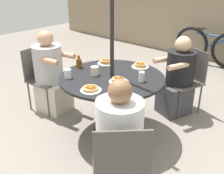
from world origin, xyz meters
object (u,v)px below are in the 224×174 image
at_px(bicycle, 210,47).
at_px(patio_chair_south, 187,77).
at_px(syrup_bottle, 79,63).
at_px(patio_chair_north, 42,74).
at_px(patio_chair_east, 121,162).
at_px(drinking_glass_a, 141,77).
at_px(patio_table, 112,86).
at_px(pancake_plate_c, 140,66).
at_px(drinking_glass_b, 68,74).
at_px(diner_south, 178,80).
at_px(pancake_plate_b, 106,62).
at_px(coffee_cup, 95,71).
at_px(pancake_plate_d, 91,90).
at_px(pancake_plate_a, 119,81).
at_px(diner_east, 119,147).
at_px(diner_north, 51,76).

bearing_deg(bicycle, patio_chair_south, -76.32).
bearing_deg(syrup_bottle, patio_chair_north, -169.94).
bearing_deg(patio_chair_east, drinking_glass_a, 73.05).
relative_size(patio_table, bicycle, 0.78).
distance_m(patio_chair_north, bicycle, 3.54).
height_order(pancake_plate_c, drinking_glass_b, drinking_glass_b).
xyz_separation_m(patio_chair_south, pancake_plate_c, (-0.34, -0.67, 0.26)).
relative_size(patio_chair_east, drinking_glass_b, 8.45).
height_order(diner_south, pancake_plate_b, diner_south).
distance_m(pancake_plate_c, syrup_bottle, 0.76).
relative_size(patio_chair_south, coffee_cup, 8.48).
relative_size(patio_chair_north, pancake_plate_d, 4.09).
bearing_deg(bicycle, patio_table, -88.45).
height_order(diner_south, drinking_glass_a, diner_south).
relative_size(diner_south, syrup_bottle, 6.95).
height_order(pancake_plate_a, coffee_cup, coffee_cup).
relative_size(patio_table, patio_chair_east, 1.38).
bearing_deg(drinking_glass_a, diner_east, -65.29).
bearing_deg(drinking_glass_a, syrup_bottle, -169.54).
height_order(patio_chair_south, drinking_glass_b, patio_chair_south).
relative_size(diner_south, pancake_plate_a, 5.07).
height_order(coffee_cup, bicycle, coffee_cup).
distance_m(patio_chair_south, pancake_plate_a, 1.26).
bearing_deg(pancake_plate_c, pancake_plate_b, -155.13).
bearing_deg(pancake_plate_b, patio_chair_east, -43.07).
xyz_separation_m(patio_chair_north, diner_north, (0.17, 0.03, 0.01)).
height_order(pancake_plate_a, drinking_glass_b, drinking_glass_b).
relative_size(pancake_plate_d, syrup_bottle, 1.37).
height_order(patio_table, patio_chair_south, patio_chair_south).
height_order(diner_north, pancake_plate_a, diner_north).
bearing_deg(patio_chair_south, syrup_bottle, 72.03).
bearing_deg(patio_chair_south, diner_south, 90.00).
relative_size(diner_north, pancake_plate_d, 5.34).
relative_size(syrup_bottle, coffee_cup, 1.51).
relative_size(pancake_plate_c, drinking_glass_b, 2.07).
bearing_deg(diner_north, syrup_bottle, 92.51).
relative_size(pancake_plate_c, pancake_plate_d, 1.00).
height_order(pancake_plate_d, drinking_glass_b, drinking_glass_b).
xyz_separation_m(pancake_plate_d, drinking_glass_a, (0.23, 0.54, 0.04)).
bearing_deg(patio_table, patio_chair_north, -171.80).
bearing_deg(diner_south, drinking_glass_b, 82.35).
distance_m(diner_east, pancake_plate_b, 1.46).
bearing_deg(pancake_plate_b, drinking_glass_b, -90.16).
bearing_deg(pancake_plate_d, bicycle, 93.87).
relative_size(diner_north, patio_chair_east, 1.31).
bearing_deg(pancake_plate_b, diner_south, 45.24).
bearing_deg(pancake_plate_b, patio_table, -37.43).
bearing_deg(diner_south, coffee_cup, 83.59).
distance_m(patio_table, pancake_plate_b, 0.45).
xyz_separation_m(pancake_plate_c, drinking_glass_a, (0.27, -0.34, 0.03)).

